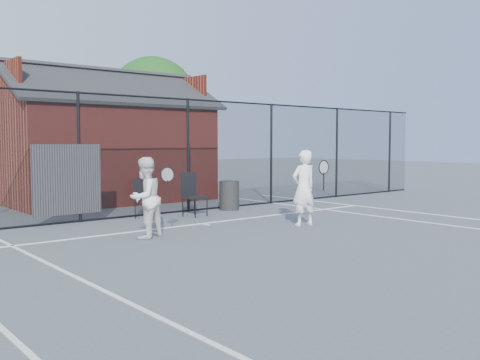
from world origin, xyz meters
TOP-DOWN VIEW (x-y plane):
  - ground at (0.00, 0.00)m, footprint 80.00×80.00m
  - court_lines at (0.00, -1.32)m, footprint 11.02×18.00m
  - fence at (-0.30, 5.00)m, footprint 22.04×3.00m
  - clubhouse at (0.50, 9.00)m, footprint 6.50×4.36m
  - tree_right at (5.50, 14.50)m, footprint 3.97×3.97m
  - player_front at (1.64, 1.40)m, footprint 0.77×0.59m
  - player_back at (-1.86, 2.23)m, footprint 0.93×0.83m
  - chair_left at (0.59, 4.10)m, footprint 0.61×0.63m
  - chair_right at (-0.50, 4.60)m, footprint 0.53×0.55m
  - waste_bin at (2.07, 4.60)m, footprint 0.57×0.57m

SIDE VIEW (x-z plane):
  - ground at x=0.00m, z-range 0.00..0.00m
  - court_lines at x=0.00m, z-range 0.00..0.01m
  - waste_bin at x=2.07m, z-range 0.00..0.79m
  - chair_right at x=-0.50m, z-range 0.00..0.95m
  - chair_left at x=0.59m, z-range 0.00..1.07m
  - player_back at x=-1.86m, z-range 0.00..1.56m
  - player_front at x=1.64m, z-range 0.00..1.68m
  - fence at x=-0.30m, z-range -0.05..2.95m
  - clubhouse at x=0.50m, z-range -0.49..3.70m
  - tree_right at x=5.50m, z-range 0.86..6.56m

